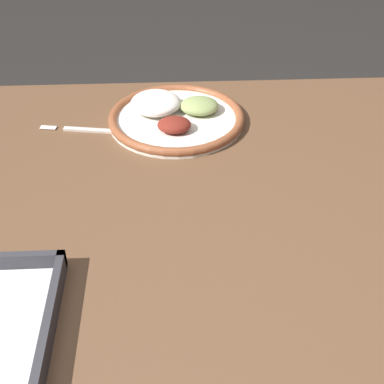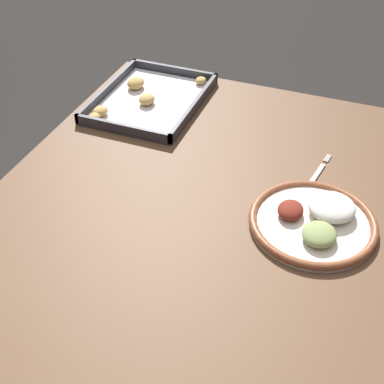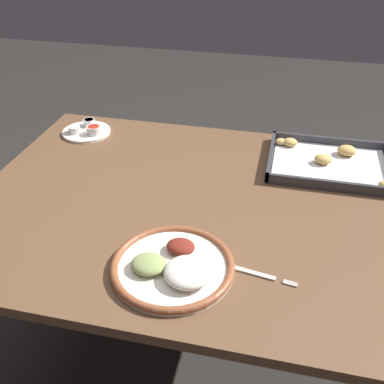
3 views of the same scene
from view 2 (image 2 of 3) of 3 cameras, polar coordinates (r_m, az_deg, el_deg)
The scene contains 5 objects.
ground_plane at distance 1.91m, azimuth -0.10°, elevation -18.68°, with size 8.00×8.00×0.00m, color #282623.
dining_table at distance 1.39m, azimuth -0.13°, elevation -4.20°, with size 1.29×1.00×0.76m.
dinner_plate at distance 1.29m, azimuth 12.97°, elevation -3.01°, with size 0.30×0.30×0.05m.
fork at distance 1.45m, azimuth 13.11°, elevation 1.77°, with size 0.19×0.04×0.00m.
baking_tray at distance 1.73m, azimuth -4.74°, elevation 9.85°, with size 0.40×0.31×0.04m.
Camera 2 is at (-0.93, -0.36, 1.63)m, focal length 50.00 mm.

